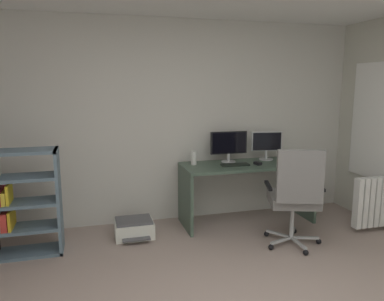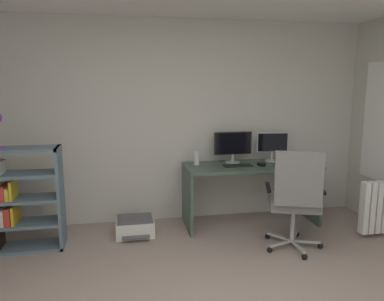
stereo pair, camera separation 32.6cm
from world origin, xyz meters
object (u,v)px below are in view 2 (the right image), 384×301
monitor_secondary (272,144)px  keyboard (238,166)px  desk (251,180)px  bookshelf (10,200)px  office_chair (295,196)px  printer (135,226)px  computer_mouse (261,164)px  desktop_speaker (197,158)px  monitor_main (233,145)px

monitor_secondary → keyboard: 0.61m
monitor_secondary → keyboard: (-0.52, -0.23, -0.21)m
desk → bookshelf: 2.73m
monitor_secondary → office_chair: monitor_secondary is taller
keyboard → printer: bearing=-176.6°
computer_mouse → printer: computer_mouse is taller
keyboard → computer_mouse: bearing=-3.2°
office_chair → bookshelf: bearing=168.4°
monitor_secondary → desktop_speaker: 1.01m
computer_mouse → bookshelf: 2.82m
computer_mouse → desktop_speaker: desktop_speaker is taller
bookshelf → printer: bookshelf is taller
monitor_secondary → bookshelf: size_ratio=0.37×
monitor_main → desktop_speaker: (-0.47, -0.05, -0.14)m
keyboard → desk: bearing=20.9°
computer_mouse → monitor_secondary: bearing=34.1°
keyboard → printer: 1.41m
monitor_main → office_chair: 1.14m
monitor_secondary → computer_mouse: (-0.24, -0.25, -0.20)m
monitor_secondary → office_chair: bearing=-98.9°
desk → computer_mouse: (0.10, -0.09, 0.21)m
keyboard → bookshelf: (-2.52, -0.19, -0.22)m
keyboard → printer: size_ratio=0.78×
desk → desktop_speaker: desktop_speaker is taller
desk → bookshelf: bearing=-174.6°
monitor_secondary → desk: bearing=-154.3°
desk → desktop_speaker: 0.73m
keyboard → monitor_main: bearing=91.5°
computer_mouse → desk: bearing=123.7°
desktop_speaker → office_chair: 1.30m
computer_mouse → desktop_speaker: 0.79m
keyboard → office_chair: size_ratio=0.31×
computer_mouse → office_chair: bearing=-96.5°
keyboard → office_chair: bearing=-63.1°
computer_mouse → office_chair: 0.78m
bookshelf → printer: size_ratio=2.50×
printer → desk: bearing=4.1°
desk → monitor_secondary: monitor_secondary is taller
desktop_speaker → office_chair: size_ratio=0.16×
monitor_main → bookshelf: bearing=-170.7°
monitor_secondary → keyboard: monitor_secondary is taller
monitor_main → monitor_secondary: bearing=0.0°
printer → monitor_secondary: bearing=8.4°
office_chair → desk: bearing=101.6°
monitor_main → bookshelf: 2.60m
monitor_main → office_chair: size_ratio=0.44×
monitor_secondary → keyboard: size_ratio=1.20×
printer → office_chair: bearing=-24.9°
office_chair → bookshelf: 2.95m
desk → monitor_main: (-0.19, 0.16, 0.42)m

